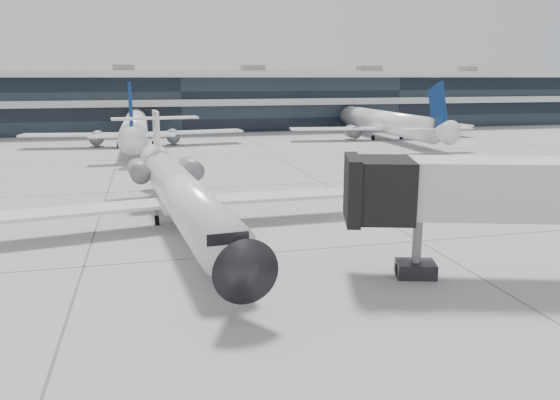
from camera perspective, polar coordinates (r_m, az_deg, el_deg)
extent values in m
plane|color=gray|center=(32.06, -1.71, -5.56)|extent=(220.00, 220.00, 0.00)
cube|color=black|center=(112.08, -10.61, 9.93)|extent=(170.00, 22.00, 10.00)
cylinder|color=silver|center=(36.66, -10.10, 0.44)|extent=(5.19, 25.02, 2.80)
cone|color=black|center=(23.52, -4.56, -6.36)|extent=(3.07, 3.16, 2.80)
cone|color=silver|center=(50.36, -12.73, 4.01)|extent=(2.97, 3.56, 2.66)
cube|color=silver|center=(37.43, -20.54, -1.07)|extent=(11.69, 4.55, 0.23)
cube|color=silver|center=(39.37, -0.60, 0.41)|extent=(11.47, 3.00, 0.23)
cylinder|color=slate|center=(44.65, -14.53, 2.96)|extent=(1.89, 3.66, 1.55)
cylinder|color=slate|center=(45.16, -9.28, 3.31)|extent=(1.89, 3.66, 1.55)
cube|color=silver|center=(49.47, -12.77, 6.40)|extent=(0.55, 2.71, 4.66)
cube|color=silver|center=(49.74, -12.92, 8.34)|extent=(7.59, 2.37, 0.17)
cylinder|color=black|center=(27.93, -6.62, -7.83)|extent=(0.24, 0.60, 0.58)
cylinder|color=black|center=(38.94, -12.74, -2.06)|extent=(0.31, 0.68, 0.66)
cylinder|color=black|center=(39.38, -8.25, -1.71)|extent=(0.31, 0.68, 0.66)
cube|color=#A5A7A9|center=(29.85, 25.80, 1.07)|extent=(15.48, 7.35, 2.83)
cube|color=black|center=(27.81, 10.69, 1.13)|extent=(3.72, 4.16, 3.05)
cylinder|color=slate|center=(28.86, 14.10, -4.87)|extent=(0.48, 0.48, 3.05)
cube|color=black|center=(29.22, 13.98, -7.01)|extent=(2.32, 2.03, 0.76)
cone|color=red|center=(43.04, -7.93, -0.47)|extent=(0.41, 0.41, 0.64)
cube|color=red|center=(43.11, -7.92, -0.86)|extent=(0.50, 0.50, 0.03)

